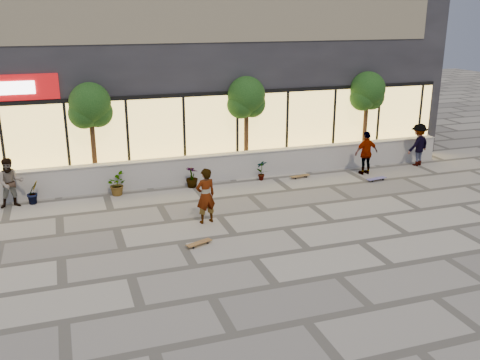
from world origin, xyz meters
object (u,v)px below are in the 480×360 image
object	(u,v)px
tree_midwest	(90,108)
skateboard_center	(199,243)
skater_right_near	(366,153)
skater_right_far	(418,145)
skateboard_right_near	(300,176)
skater_left	(11,183)
skater_center	(206,196)
skateboard_right_far	(376,179)
tree_mideast	(246,100)
tree_east	(367,93)

from	to	relation	value
tree_midwest	skateboard_center	bearing A→B (deg)	-70.32
skater_right_near	skater_right_far	xyz separation A→B (m)	(2.80, 0.43, 0.03)
skater_right_near	skateboard_right_near	size ratio (longest dim) A/B	2.06
skater_left	skateboard_right_near	bearing A→B (deg)	-7.07
skater_center	skateboard_right_far	xyz separation A→B (m)	(7.46, 2.05, -0.80)
tree_mideast	tree_east	xyz separation A→B (m)	(5.50, 0.00, 0.00)
skater_left	skater_center	bearing A→B (deg)	-37.16
skateboard_right_near	skater_right_far	bearing A→B (deg)	-6.26
tree_east	skateboard_center	world-z (taller)	tree_east
skater_right_near	skater_right_far	world-z (taller)	skater_right_far
skater_left	skateboard_center	bearing A→B (deg)	-51.02
skater_right_far	skateboard_right_near	size ratio (longest dim) A/B	2.12
skater_right_far	skateboard_right_far	distance (m)	3.30
skater_left	skateboard_right_far	size ratio (longest dim) A/B	1.92
tree_east	skater_right_far	size ratio (longest dim) A/B	2.16
skater_right_near	skateboard_right_far	bearing A→B (deg)	82.70
skater_right_near	skateboard_center	size ratio (longest dim) A/B	2.15
tree_east	tree_midwest	bearing A→B (deg)	180.00
skateboard_center	skateboard_right_far	world-z (taller)	skateboard_right_far
tree_midwest	skateboard_right_far	size ratio (longest dim) A/B	4.39
tree_east	skateboard_right_near	size ratio (longest dim) A/B	4.57
skater_right_near	skater_right_far	bearing A→B (deg)	-173.90
tree_mideast	skater_center	distance (m)	6.09
skater_left	skater_right_far	bearing A→B (deg)	-6.53
tree_midwest	skater_left	bearing A→B (deg)	-153.81
skater_right_near	skateboard_right_far	world-z (taller)	skater_right_near
skater_right_far	skateboard_center	bearing A→B (deg)	6.09
skateboard_center	tree_east	bearing A→B (deg)	13.65
skater_left	skater_right_near	bearing A→B (deg)	-8.37
skater_right_near	skater_center	bearing A→B (deg)	19.17
skater_left	skateboard_right_near	size ratio (longest dim) A/B	2.00
tree_mideast	skateboard_right_far	xyz separation A→B (m)	(4.42, -2.79, -2.90)
skateboard_center	tree_midwest	bearing A→B (deg)	88.17
skateboard_center	skateboard_right_far	distance (m)	8.90
skateboard_right_far	skater_right_far	bearing A→B (deg)	17.20
skateboard_right_near	skateboard_center	bearing A→B (deg)	-144.81
tree_mideast	skateboard_center	bearing A→B (deg)	-119.67
skater_right_far	tree_midwest	bearing A→B (deg)	-24.69
skater_center	skater_left	distance (m)	6.76
tree_midwest	skateboard_right_near	distance (m)	8.40
skateboard_right_near	skateboard_right_far	size ratio (longest dim) A/B	0.96
skater_right_far	tree_mideast	bearing A→B (deg)	-29.54
tree_mideast	skateboard_right_near	world-z (taller)	tree_mideast
skater_center	skater_left	bearing A→B (deg)	-42.46
tree_mideast	skater_left	bearing A→B (deg)	-171.01
tree_mideast	skateboard_center	world-z (taller)	tree_mideast
skateboard_center	skateboard_right_near	size ratio (longest dim) A/B	0.96
tree_east	skateboard_right_near	bearing A→B (deg)	-158.23
tree_east	skater_right_near	distance (m)	2.96
skater_right_far	skateboard_right_near	distance (m)	5.62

